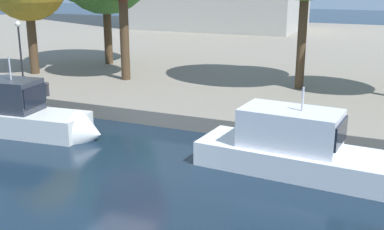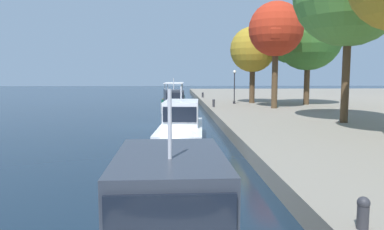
{
  "view_description": "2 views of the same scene",
  "coord_description": "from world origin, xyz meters",
  "views": [
    {
      "loc": [
        9.56,
        -14.49,
        7.23
      ],
      "look_at": [
        2.0,
        2.72,
        1.88
      ],
      "focal_mm": 44.89,
      "sensor_mm": 36.0,
      "label": 1
    },
    {
      "loc": [
        28.59,
        2.75,
        4.04
      ],
      "look_at": [
        7.27,
        3.7,
        1.7
      ],
      "focal_mm": 33.94,
      "sensor_mm": 36.0,
      "label": 2
    }
  ],
  "objects": [
    {
      "name": "tree_4",
      "position": [
        -14.45,
        11.85,
        7.3
      ],
      "size": [
        5.59,
        5.32,
        8.99
      ],
      "color": "#4C3823",
      "rests_on": "dock_promenade"
    },
    {
      "name": "lamp_post",
      "position": [
        -13.19,
        9.51,
        3.02
      ],
      "size": [
        0.37,
        0.37,
        3.87
      ],
      "color": "black",
      "rests_on": "dock_promenade"
    },
    {
      "name": "mooring_bollard_1",
      "position": [
        -25.26,
        6.74,
        1.17
      ],
      "size": [
        0.32,
        0.32,
        0.78
      ],
      "color": "#2D2D33",
      "rests_on": "dock_promenade"
    },
    {
      "name": "tree_3",
      "position": [
        -6.96,
        12.52,
        8.5
      ],
      "size": [
        5.33,
        5.33,
        10.45
      ],
      "color": "#4C3823",
      "rests_on": "dock_promenade"
    },
    {
      "name": "motor_yacht_2",
      "position": [
        7.12,
        3.01,
        0.69
      ],
      "size": [
        9.43,
        3.19,
        4.29
      ],
      "rotation": [
        0.0,
        0.0,
        -0.07
      ],
      "color": "white",
      "rests_on": "ground_plane"
    },
    {
      "name": "tour_boat_0",
      "position": [
        -21.75,
        2.47,
        0.42
      ],
      "size": [
        12.13,
        3.22,
        3.97
      ],
      "rotation": [
        0.0,
        0.0,
        -0.04
      ],
      "color": "#14513D",
      "rests_on": "ground_plane"
    },
    {
      "name": "mooring_bollard_2",
      "position": [
        -8.81,
        6.66,
        1.2
      ],
      "size": [
        0.28,
        0.28,
        0.83
      ],
      "color": "#2D2D33",
      "rests_on": "dock_promenade"
    },
    {
      "name": "tree_0",
      "position": [
        -11.85,
        16.8,
        8.33
      ],
      "size": [
        7.48,
        8.13,
        11.3
      ],
      "color": "#4C3823",
      "rests_on": "dock_promenade"
    },
    {
      "name": "ground_plane",
      "position": [
        0.0,
        0.0,
        0.0
      ],
      "size": [
        220.0,
        220.0,
        0.0
      ],
      "primitive_type": "plane",
      "color": "#142333"
    },
    {
      "name": "mooring_bollard_0",
      "position": [
        21.29,
        6.74,
        1.14
      ],
      "size": [
        0.27,
        0.27,
        0.71
      ],
      "color": "#2D2D33",
      "rests_on": "dock_promenade"
    },
    {
      "name": "motor_yacht_1",
      "position": [
        -6.71,
        2.59,
        0.72
      ],
      "size": [
        8.14,
        2.94,
        4.47
      ],
      "rotation": [
        0.0,
        0.0,
        0.1
      ],
      "color": "silver",
      "rests_on": "ground_plane"
    }
  ]
}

